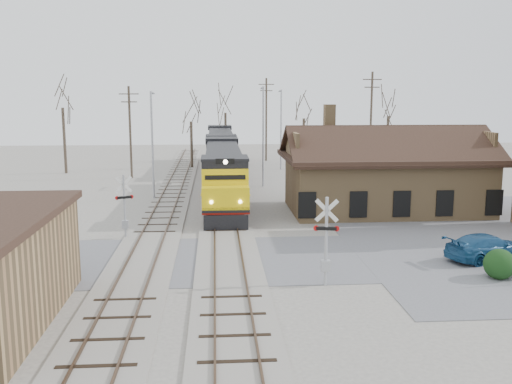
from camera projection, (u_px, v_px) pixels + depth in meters
ground at (228, 259)px, 30.29m from camera, size 140.00×140.00×0.00m
road at (228, 259)px, 30.29m from camera, size 60.00×9.00×0.03m
track_main at (224, 204)px, 45.02m from camera, size 3.40×90.00×0.24m
track_siding at (166, 205)px, 44.70m from camera, size 3.40×90.00×0.24m
depot at (385, 179)px, 42.52m from camera, size 15.20×9.31×7.90m
locomotive_lead at (223, 174)px, 45.40m from camera, size 3.07×20.57×4.57m
locomotive_trailing at (221, 149)px, 65.89m from camera, size 3.07×20.57×4.32m
crossbuck_near at (326, 244)px, 25.88m from camera, size 1.17×0.32×4.12m
crossbuck_far at (125, 209)px, 34.33m from camera, size 1.06×0.51×3.92m
parked_car at (487, 247)px, 30.07m from camera, size 5.15×3.38×1.39m
hedge_a at (499, 264)px, 26.94m from camera, size 1.47×1.47×1.47m
streetlight_a at (152, 140)px, 46.65m from camera, size 0.25×2.04×8.90m
streetlight_b at (263, 131)px, 53.46m from camera, size 0.25×2.04×9.38m
streetlight_c at (281, 125)px, 65.72m from camera, size 0.25×2.04×9.15m
utility_pole_a at (130, 130)px, 58.65m from camera, size 2.00×0.24×9.47m
utility_pole_b at (266, 118)px, 73.85m from camera, size 2.00×0.24×10.68m
utility_pole_c at (371, 122)px, 60.24m from camera, size 2.00×0.24×10.96m
tree_a at (62, 97)px, 61.75m from camera, size 4.80×4.80×11.76m
tree_b at (191, 114)px, 66.54m from camera, size 3.66×3.66×8.95m
tree_c at (225, 105)px, 74.45m from camera, size 4.16×4.16×10.19m
tree_d at (304, 111)px, 69.89m from camera, size 3.80×3.80×9.30m
tree_e at (389, 108)px, 67.39m from camera, size 4.05×4.05×9.92m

